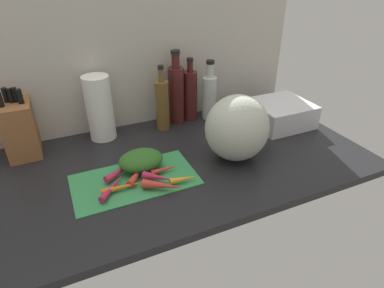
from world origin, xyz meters
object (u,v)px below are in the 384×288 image
object	(u,v)px
bottle_1	(176,93)
bottle_0	(162,105)
carrot_1	(184,179)
carrot_6	(139,172)
carrot_7	(165,169)
knife_block	(20,129)
bottle_2	(190,95)
dish_rack	(280,113)
paper_towel_roll	(100,108)
cutting_board	(135,179)
bottle_3	(209,95)
carrot_2	(125,186)
carrot_0	(121,170)
winter_squash	(237,128)
carrot_3	(163,185)
carrot_4	(113,186)
carrot_5	(158,177)

from	to	relation	value
bottle_1	bottle_0	bearing A→B (deg)	-154.77
carrot_1	carrot_6	xyz separation A→B (cm)	(-13.27, 10.32, 0.15)
carrot_6	carrot_7	bearing A→B (deg)	-11.28
knife_block	bottle_2	world-z (taller)	bottle_2
carrot_7	dish_rack	bearing A→B (deg)	14.40
bottle_2	paper_towel_roll	bearing A→B (deg)	-177.83
knife_block	paper_towel_roll	bearing A→B (deg)	1.42
cutting_board	bottle_3	size ratio (longest dim) A/B	1.52
cutting_board	carrot_2	size ratio (longest dim) A/B	2.78
carrot_0	bottle_1	world-z (taller)	bottle_1
paper_towel_roll	bottle_3	world-z (taller)	bottle_3
bottle_3	winter_squash	bearing A→B (deg)	-100.83
winter_squash	bottle_2	world-z (taller)	bottle_2
carrot_6	winter_squash	world-z (taller)	winter_squash
bottle_3	carrot_6	bearing A→B (deg)	-143.06
carrot_3	paper_towel_roll	bearing A→B (deg)	102.98
paper_towel_roll	bottle_0	size ratio (longest dim) A/B	0.94
cutting_board	carrot_4	bearing A→B (deg)	-160.67
carrot_4	dish_rack	world-z (taller)	dish_rack
carrot_6	winter_squash	size ratio (longest dim) A/B	0.59
carrot_0	bottle_3	distance (cm)	60.74
carrot_1	paper_towel_roll	xyz separation A→B (cm)	(-18.91, 46.00, 11.93)
cutting_board	dish_rack	size ratio (longest dim) A/B	1.68
dish_rack	carrot_7	bearing A→B (deg)	-165.60
carrot_3	carrot_6	distance (cm)	12.59
cutting_board	knife_block	xyz separation A→B (cm)	(-34.99, 36.24, 10.88)
carrot_4	bottle_1	size ratio (longest dim) A/B	0.45
carrot_6	winter_squash	bearing A→B (deg)	-3.67
paper_towel_roll	dish_rack	distance (cm)	82.30
carrot_4	carrot_7	size ratio (longest dim) A/B	1.44
carrot_3	carrot_0	bearing A→B (deg)	125.10
carrot_4	bottle_3	distance (cm)	68.87
bottle_2	bottle_3	world-z (taller)	bottle_2
carrot_2	dish_rack	xyz separation A→B (cm)	(79.99, 20.49, 3.48)
carrot_1	carrot_3	bearing A→B (deg)	-172.01
paper_towel_roll	bottle_2	world-z (taller)	bottle_2
bottle_2	carrot_7	bearing A→B (deg)	-125.39
carrot_4	bottle_1	xyz separation A→B (cm)	(39.93, 41.01, 12.52)
carrot_5	knife_block	size ratio (longest dim) A/B	0.40
cutting_board	carrot_7	size ratio (longest dim) A/B	4.06
carrot_1	carrot_6	size ratio (longest dim) A/B	0.66
bottle_2	dish_rack	distance (cm)	43.45
carrot_1	carrot_4	size ratio (longest dim) A/B	0.65
carrot_5	dish_rack	size ratio (longest dim) A/B	0.42
carrot_6	knife_block	xyz separation A→B (cm)	(-36.96, 34.89, 9.11)
carrot_1	knife_block	distance (cm)	68.22
winter_squash	dish_rack	xyz separation A→B (cm)	(34.54, 17.12, -7.56)
carrot_1	dish_rack	bearing A→B (deg)	22.52
carrot_3	carrot_5	distance (cm)	5.36
carrot_4	knife_block	bearing A→B (deg)	124.52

